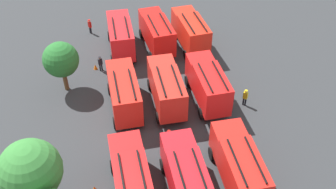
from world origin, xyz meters
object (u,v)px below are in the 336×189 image
fire_truck_8 (121,35)px  fire_truck_3 (186,176)px  tree_1 (30,171)px  fire_truck_4 (166,87)px  fire_truck_2 (190,31)px  fire_truck_5 (157,32)px  traffic_cone_1 (254,158)px  traffic_cone_0 (95,67)px  traffic_cone_2 (94,189)px  fire_truck_7 (124,92)px  firefighter_3 (90,26)px  fire_truck_6 (131,178)px  firefighter_4 (245,97)px  fire_truck_0 (238,164)px  firefighter_0 (228,96)px  fire_truck_1 (208,83)px  firefighter_2 (169,137)px  firefighter_1 (100,63)px  tree_2 (61,60)px

fire_truck_8 → fire_truck_3: bearing=-171.9°
tree_1 → fire_truck_4: bearing=-46.2°
fire_truck_2 → tree_1: tree_1 is taller
fire_truck_5 → traffic_cone_1: 18.73m
fire_truck_5 → traffic_cone_0: 7.92m
traffic_cone_2 → fire_truck_7: bearing=-17.8°
fire_truck_5 → firefighter_3: size_ratio=4.10×
fire_truck_6 → traffic_cone_1: (2.07, -10.22, -1.87)m
fire_truck_7 → traffic_cone_1: fire_truck_7 is taller
fire_truck_5 → firefighter_4: (-10.92, -7.14, -1.12)m
fire_truck_0 → firefighter_0: size_ratio=4.16×
fire_truck_2 → traffic_cone_1: bearing=179.3°
firefighter_0 → firefighter_3: 19.93m
fire_truck_2 → tree_1: bearing=135.6°
fire_truck_5 → firefighter_0: size_ratio=4.26×
fire_truck_8 → fire_truck_0: bearing=-160.4°
traffic_cone_1 → fire_truck_7: bearing=52.7°
firefighter_0 → firefighter_4: bearing=70.8°
fire_truck_1 → traffic_cone_2: bearing=125.2°
firefighter_4 → firefighter_3: bearing=-95.2°
fire_truck_3 → fire_truck_5: bearing=-4.9°
tree_1 → fire_truck_5: bearing=-28.6°
traffic_cone_0 → fire_truck_4: bearing=-134.6°
firefighter_2 → traffic_cone_0: firefighter_2 is taller
fire_truck_2 → fire_truck_3: bearing=160.7°
firefighter_1 → fire_truck_5: bearing=-88.6°
fire_truck_2 → firefighter_3: fire_truck_2 is taller
fire_truck_1 → fire_truck_6: size_ratio=1.00×
fire_truck_5 → tree_1: bearing=142.9°
fire_truck_5 → traffic_cone_1: fire_truck_5 is taller
fire_truck_0 → traffic_cone_0: fire_truck_0 is taller
fire_truck_3 → traffic_cone_2: fire_truck_3 is taller
traffic_cone_1 → firefighter_2: bearing=68.5°
traffic_cone_0 → traffic_cone_2: (-15.83, 0.08, 0.00)m
fire_truck_3 → fire_truck_4: size_ratio=1.00×
fire_truck_1 → tree_2: tree_2 is taller
fire_truck_5 → tree_2: bearing=112.8°
fire_truck_1 → tree_2: size_ratio=1.38×
fire_truck_0 → fire_truck_4: bearing=20.0°
fire_truck_0 → firefighter_3: size_ratio=4.01×
fire_truck_4 → firefighter_0: size_ratio=4.17×
fire_truck_3 → fire_truck_4: (10.36, 0.01, 0.00)m
fire_truck_3 → traffic_cone_1: fire_truck_3 is taller
fire_truck_0 → fire_truck_2: size_ratio=0.98×
firefighter_4 → traffic_cone_1: firefighter_4 is taller
fire_truck_3 → firefighter_0: size_ratio=4.19×
tree_2 → traffic_cone_0: 5.29m
tree_2 → traffic_cone_2: tree_2 is taller
fire_truck_4 → fire_truck_6: size_ratio=0.99×
fire_truck_8 → firefighter_1: size_ratio=4.19×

